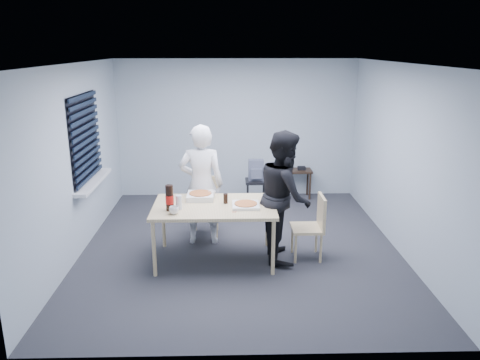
{
  "coord_description": "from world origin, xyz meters",
  "views": [
    {
      "loc": [
        -0.16,
        -6.3,
        2.82
      ],
      "look_at": [
        0.0,
        0.1,
        0.98
      ],
      "focal_mm": 35.0,
      "sensor_mm": 36.0,
      "label": 1
    }
  ],
  "objects_px": {
    "side_table": "(290,174)",
    "mug_b": "(212,194)",
    "person_white": "(202,185)",
    "person_black": "(285,196)",
    "chair_right": "(313,223)",
    "stool": "(256,186)",
    "backpack": "(256,170)",
    "chair_far": "(206,201)",
    "dining_table": "(214,209)",
    "mug_a": "(174,210)",
    "soda_bottle": "(170,198)"
  },
  "relations": [
    {
      "from": "chair_far",
      "to": "backpack",
      "type": "height_order",
      "value": "backpack"
    },
    {
      "from": "dining_table",
      "to": "soda_bottle",
      "type": "distance_m",
      "value": 0.63
    },
    {
      "from": "dining_table",
      "to": "soda_bottle",
      "type": "bearing_deg",
      "value": -161.92
    },
    {
      "from": "chair_far",
      "to": "side_table",
      "type": "distance_m",
      "value": 2.31
    },
    {
      "from": "chair_right",
      "to": "soda_bottle",
      "type": "bearing_deg",
      "value": -173.38
    },
    {
      "from": "person_white",
      "to": "backpack",
      "type": "height_order",
      "value": "person_white"
    },
    {
      "from": "chair_right",
      "to": "backpack",
      "type": "height_order",
      "value": "backpack"
    },
    {
      "from": "person_white",
      "to": "stool",
      "type": "bearing_deg",
      "value": -120.31
    },
    {
      "from": "chair_far",
      "to": "person_black",
      "type": "bearing_deg",
      "value": -39.27
    },
    {
      "from": "stool",
      "to": "backpack",
      "type": "xyz_separation_m",
      "value": [
        0.0,
        -0.01,
        0.29
      ]
    },
    {
      "from": "backpack",
      "to": "mug_a",
      "type": "xyz_separation_m",
      "value": [
        -1.18,
        -2.44,
        0.14
      ]
    },
    {
      "from": "chair_far",
      "to": "mug_a",
      "type": "xyz_separation_m",
      "value": [
        -0.33,
        -1.3,
        0.32
      ]
    },
    {
      "from": "dining_table",
      "to": "person_white",
      "type": "xyz_separation_m",
      "value": [
        -0.2,
        0.62,
        0.16
      ]
    },
    {
      "from": "dining_table",
      "to": "stool",
      "type": "xyz_separation_m",
      "value": [
        0.68,
        2.13,
        -0.32
      ]
    },
    {
      "from": "chair_far",
      "to": "chair_right",
      "type": "distance_m",
      "value": 1.77
    },
    {
      "from": "dining_table",
      "to": "mug_b",
      "type": "height_order",
      "value": "mug_b"
    },
    {
      "from": "person_black",
      "to": "stool",
      "type": "relative_size",
      "value": 3.42
    },
    {
      "from": "person_white",
      "to": "person_black",
      "type": "relative_size",
      "value": 1.0
    },
    {
      "from": "side_table",
      "to": "mug_b",
      "type": "xyz_separation_m",
      "value": [
        -1.4,
        -2.39,
        0.37
      ]
    },
    {
      "from": "chair_far",
      "to": "person_white",
      "type": "distance_m",
      "value": 0.52
    },
    {
      "from": "person_black",
      "to": "stool",
      "type": "height_order",
      "value": "person_black"
    },
    {
      "from": "soda_bottle",
      "to": "dining_table",
      "type": "bearing_deg",
      "value": 18.08
    },
    {
      "from": "side_table",
      "to": "backpack",
      "type": "bearing_deg",
      "value": -139.0
    },
    {
      "from": "person_white",
      "to": "soda_bottle",
      "type": "xyz_separation_m",
      "value": [
        -0.36,
        -0.8,
        0.06
      ]
    },
    {
      "from": "chair_far",
      "to": "chair_right",
      "type": "height_order",
      "value": "same"
    },
    {
      "from": "chair_right",
      "to": "person_black",
      "type": "bearing_deg",
      "value": 174.7
    },
    {
      "from": "side_table",
      "to": "stool",
      "type": "xyz_separation_m",
      "value": [
        -0.69,
        -0.58,
        -0.06
      ]
    },
    {
      "from": "dining_table",
      "to": "person_black",
      "type": "distance_m",
      "value": 0.96
    },
    {
      "from": "dining_table",
      "to": "mug_a",
      "type": "bearing_deg",
      "value": -146.88
    },
    {
      "from": "chair_far",
      "to": "backpack",
      "type": "relative_size",
      "value": 2.38
    },
    {
      "from": "chair_far",
      "to": "backpack",
      "type": "bearing_deg",
      "value": 53.48
    },
    {
      "from": "person_black",
      "to": "stool",
      "type": "distance_m",
      "value": 2.12
    },
    {
      "from": "side_table",
      "to": "backpack",
      "type": "height_order",
      "value": "backpack"
    },
    {
      "from": "stool",
      "to": "chair_far",
      "type": "bearing_deg",
      "value": -126.25
    },
    {
      "from": "person_white",
      "to": "mug_a",
      "type": "xyz_separation_m",
      "value": [
        -0.3,
        -0.94,
        -0.05
      ]
    },
    {
      "from": "mug_a",
      "to": "soda_bottle",
      "type": "relative_size",
      "value": 0.37
    },
    {
      "from": "person_white",
      "to": "backpack",
      "type": "distance_m",
      "value": 1.74
    },
    {
      "from": "side_table",
      "to": "chair_right",
      "type": "bearing_deg",
      "value": -90.53
    },
    {
      "from": "person_white",
      "to": "soda_bottle",
      "type": "distance_m",
      "value": 0.89
    },
    {
      "from": "chair_far",
      "to": "side_table",
      "type": "height_order",
      "value": "chair_far"
    },
    {
      "from": "person_white",
      "to": "dining_table",
      "type": "bearing_deg",
      "value": 107.83
    },
    {
      "from": "chair_right",
      "to": "stool",
      "type": "relative_size",
      "value": 1.72
    },
    {
      "from": "person_black",
      "to": "mug_b",
      "type": "xyz_separation_m",
      "value": [
        -0.98,
        0.25,
        -0.05
      ]
    },
    {
      "from": "chair_far",
      "to": "mug_a",
      "type": "height_order",
      "value": "chair_far"
    },
    {
      "from": "chair_far",
      "to": "backpack",
      "type": "xyz_separation_m",
      "value": [
        0.84,
        1.14,
        0.19
      ]
    },
    {
      "from": "side_table",
      "to": "backpack",
      "type": "relative_size",
      "value": 2.19
    },
    {
      "from": "chair_right",
      "to": "mug_a",
      "type": "height_order",
      "value": "chair_right"
    },
    {
      "from": "chair_far",
      "to": "person_white",
      "type": "xyz_separation_m",
      "value": [
        -0.04,
        -0.36,
        0.37
      ]
    },
    {
      "from": "side_table",
      "to": "soda_bottle",
      "type": "relative_size",
      "value": 2.45
    },
    {
      "from": "dining_table",
      "to": "backpack",
      "type": "height_order",
      "value": "backpack"
    }
  ]
}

